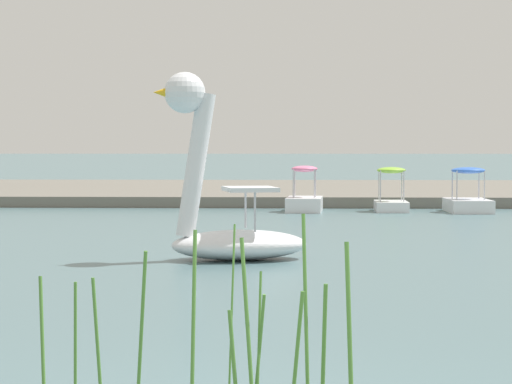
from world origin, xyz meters
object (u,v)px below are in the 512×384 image
(swan_boat, at_px, (225,207))
(pedal_boat_blue, at_px, (468,200))
(pedal_boat_lime, at_px, (391,198))
(pedal_boat_pink, at_px, (304,200))

(swan_boat, bearing_deg, pedal_boat_blue, 64.58)
(pedal_boat_lime, bearing_deg, swan_boat, -106.72)
(pedal_boat_pink, height_order, pedal_boat_blue, pedal_boat_pink)
(swan_boat, height_order, pedal_boat_blue, swan_boat)
(pedal_boat_pink, xyz_separation_m, pedal_boat_lime, (2.76, 0.19, 0.06))
(pedal_boat_pink, height_order, pedal_boat_lime, pedal_boat_pink)
(swan_boat, height_order, pedal_boat_pink, swan_boat)
(swan_boat, xyz_separation_m, pedal_boat_pink, (1.54, 14.09, -0.57))
(pedal_boat_lime, height_order, pedal_boat_blue, pedal_boat_blue)
(swan_boat, distance_m, pedal_boat_lime, 14.92)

